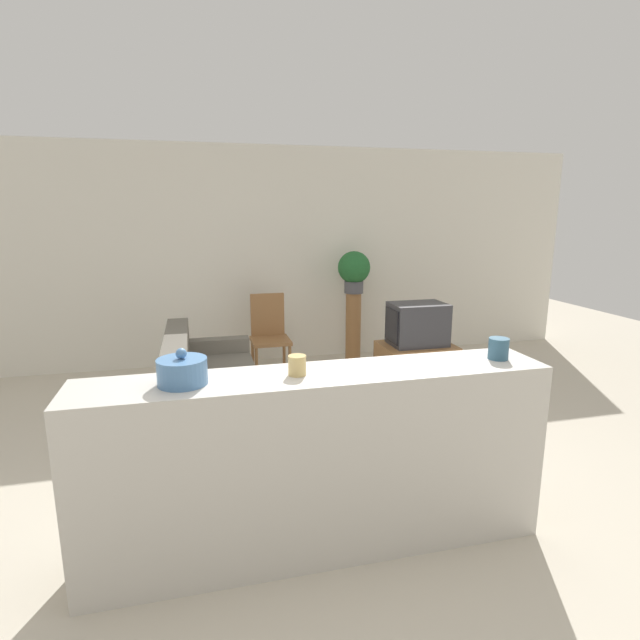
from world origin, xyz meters
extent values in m
plane|color=beige|center=(0.00, 0.00, 0.00)|extent=(14.00, 14.00, 0.00)
cube|color=silver|center=(0.00, 3.43, 1.35)|extent=(9.00, 0.06, 2.70)
cube|color=#605B51|center=(-0.52, 1.36, 0.24)|extent=(0.80, 1.81, 0.48)
cube|color=#605B51|center=(-0.82, 1.36, 0.66)|extent=(0.20, 1.81, 0.36)
cube|color=#605B51|center=(-0.52, 0.53, 0.31)|extent=(0.80, 0.16, 0.62)
cube|color=#605B51|center=(-0.52, 2.18, 0.31)|extent=(0.80, 0.16, 0.62)
cube|color=olive|center=(1.63, 1.83, 0.26)|extent=(0.77, 0.56, 0.52)
cube|color=#333338|center=(1.63, 1.83, 0.74)|extent=(0.58, 0.41, 0.45)
cube|color=black|center=(1.34, 1.83, 0.74)|extent=(0.02, 0.33, 0.35)
cube|color=olive|center=(0.18, 2.65, 0.44)|extent=(0.44, 0.44, 0.04)
cube|color=olive|center=(0.18, 2.85, 0.71)|extent=(0.40, 0.04, 0.50)
cylinder|color=olive|center=(-0.01, 2.46, 0.21)|extent=(0.04, 0.04, 0.42)
cylinder|color=olive|center=(0.37, 2.46, 0.21)|extent=(0.04, 0.04, 0.42)
cylinder|color=olive|center=(-0.01, 2.84, 0.21)|extent=(0.04, 0.04, 0.42)
cylinder|color=olive|center=(0.37, 2.84, 0.21)|extent=(0.04, 0.04, 0.42)
cylinder|color=olive|center=(1.30, 3.02, 0.45)|extent=(0.19, 0.19, 0.90)
cylinder|color=#4C4C51|center=(1.30, 3.02, 0.97)|extent=(0.24, 0.24, 0.15)
sphere|color=#23602D|center=(1.30, 3.02, 1.22)|extent=(0.41, 0.41, 0.41)
cube|color=beige|center=(0.00, -0.41, 0.53)|extent=(2.58, 0.44, 1.05)
cylinder|color=#4C7AAD|center=(-0.71, -0.41, 1.12)|extent=(0.25, 0.25, 0.13)
sphere|color=#4C7AAD|center=(-0.71, -0.41, 1.21)|extent=(0.05, 0.05, 0.05)
cylinder|color=tan|center=(-0.12, -0.41, 1.11)|extent=(0.10, 0.10, 0.11)
cylinder|color=#335B75|center=(1.09, -0.41, 1.12)|extent=(0.12, 0.12, 0.13)
camera|label=1|loc=(-0.62, -2.90, 1.91)|focal=28.00mm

